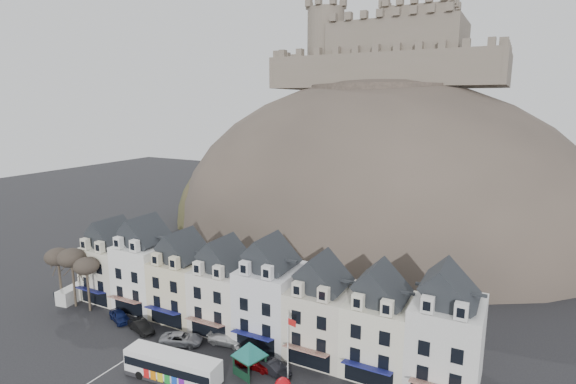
% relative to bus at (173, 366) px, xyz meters
% --- Properties ---
extents(townhouse_terrace, '(54.40, 9.35, 11.80)m').
position_rel_bus_xyz_m(townhouse_terrace, '(1.63, 12.50, 3.62)').
color(townhouse_terrace, silver).
rests_on(townhouse_terrace, ground).
extents(castle_hill, '(100.00, 76.00, 68.00)m').
position_rel_bus_xyz_m(castle_hill, '(2.74, 65.48, -1.57)').
color(castle_hill, '#3A332D').
rests_on(castle_hill, ground).
extents(castle, '(50.20, 22.20, 22.00)m').
position_rel_bus_xyz_m(castle, '(1.99, 72.46, 38.51)').
color(castle, '#685F4F').
rests_on(castle, ground).
extents(tree_left_far, '(3.61, 3.61, 8.24)m').
position_rel_bus_xyz_m(tree_left_far, '(-27.51, 7.03, 5.22)').
color(tree_left_far, '#3B3025').
rests_on(tree_left_far, ground).
extents(tree_left_mid, '(3.78, 3.78, 8.64)m').
position_rel_bus_xyz_m(tree_left_mid, '(-24.51, 7.03, 5.56)').
color(tree_left_mid, '#3B3025').
rests_on(tree_left_mid, ground).
extents(tree_left_near, '(3.43, 3.43, 7.84)m').
position_rel_bus_xyz_m(tree_left_near, '(-21.51, 7.03, 4.87)').
color(tree_left_near, '#3B3025').
rests_on(tree_left_near, ground).
extents(bus, '(10.96, 3.46, 3.04)m').
position_rel_bus_xyz_m(bus, '(0.00, 0.00, 0.00)').
color(bus, '#262628').
rests_on(bus, ground).
extents(bus_shelter, '(5.71, 5.71, 3.77)m').
position_rel_bus_xyz_m(bus_shelter, '(6.49, 4.77, 1.24)').
color(bus_shelter, black).
rests_on(bus_shelter, ground).
extents(flagpole, '(1.10, 0.34, 7.80)m').
position_rel_bus_xyz_m(flagpole, '(11.14, 4.87, 2.77)').
color(flagpole, silver).
rests_on(flagpole, ground).
extents(white_van, '(2.68, 4.84, 2.09)m').
position_rel_bus_xyz_m(white_van, '(-26.51, 8.08, -0.63)').
color(white_van, silver).
rests_on(white_van, ground).
extents(car_navy, '(4.64, 3.27, 1.47)m').
position_rel_bus_xyz_m(car_navy, '(-15.32, 6.74, -0.95)').
color(car_navy, '#0C143E').
rests_on(car_navy, ground).
extents(car_black, '(4.73, 2.82, 1.47)m').
position_rel_bus_xyz_m(car_black, '(-10.72, 6.03, -0.95)').
color(car_black, black).
rests_on(car_black, ground).
extents(car_silver, '(5.52, 4.17, 1.41)m').
position_rel_bus_xyz_m(car_silver, '(-4.11, 6.03, -0.98)').
color(car_silver, '#B3B5BC').
rests_on(car_silver, ground).
extents(car_white, '(4.68, 2.53, 1.29)m').
position_rel_bus_xyz_m(car_white, '(0.67, 8.53, -1.04)').
color(car_white, silver).
rests_on(car_white, ground).
extents(car_maroon, '(4.60, 1.94, 1.55)m').
position_rel_bus_xyz_m(car_maroon, '(6.29, 6.03, -0.90)').
color(car_maroon, '#5F0507').
rests_on(car_maroon, ground).
extents(car_charcoal, '(4.47, 2.42, 1.40)m').
position_rel_bus_xyz_m(car_charcoal, '(8.67, 6.03, -0.98)').
color(car_charcoal, black).
rests_on(car_charcoal, ground).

